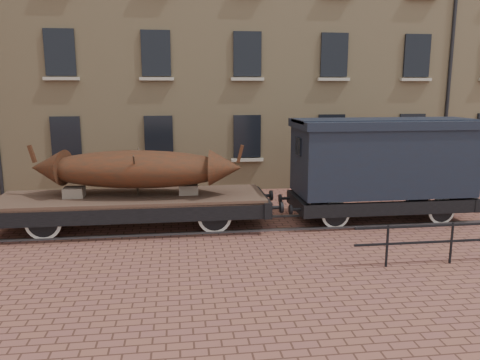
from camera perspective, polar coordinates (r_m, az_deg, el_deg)
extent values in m
plane|color=brown|center=(14.31, -0.23, -5.51)|extent=(90.00, 90.00, 0.00)
cube|color=tan|center=(24.25, 3.99, 17.98)|extent=(40.00, 10.00, 14.00)
cube|color=black|center=(19.14, -20.43, 4.74)|extent=(1.10, 0.12, 1.70)
cube|color=#ABA491|center=(19.19, -20.28, 1.90)|extent=(1.30, 0.18, 0.12)
cube|color=black|center=(18.67, -9.87, 5.13)|extent=(1.10, 0.12, 1.70)
cube|color=#ABA491|center=(18.73, -9.78, 2.22)|extent=(1.30, 0.18, 0.12)
cube|color=black|center=(18.86, 0.86, 5.35)|extent=(1.10, 0.12, 1.70)
cube|color=#ABA491|center=(18.92, 0.88, 2.47)|extent=(1.30, 0.18, 0.12)
cube|color=black|center=(19.67, 11.04, 5.39)|extent=(1.10, 0.12, 1.70)
cube|color=#ABA491|center=(19.73, 11.00, 2.62)|extent=(1.30, 0.18, 0.12)
cube|color=black|center=(21.05, 20.16, 5.28)|extent=(1.10, 0.12, 1.70)
cube|color=#ABA491|center=(21.10, 20.06, 2.70)|extent=(1.30, 0.18, 0.12)
cube|color=black|center=(19.09, -21.10, 14.32)|extent=(1.10, 0.12, 1.70)
cube|color=#ABA491|center=(18.99, -20.94, 11.48)|extent=(1.30, 0.18, 0.12)
cube|color=black|center=(18.62, -10.21, 14.97)|extent=(1.10, 0.12, 1.70)
cube|color=#ABA491|center=(18.52, -10.11, 12.05)|extent=(1.30, 0.18, 0.12)
cube|color=black|center=(18.81, 0.89, 15.10)|extent=(1.10, 0.12, 1.70)
cube|color=#ABA491|center=(18.71, 0.91, 12.21)|extent=(1.30, 0.18, 0.12)
cube|color=black|center=(19.62, 11.40, 14.72)|extent=(1.10, 0.12, 1.70)
cube|color=#ABA491|center=(19.53, 11.35, 11.95)|extent=(1.30, 0.18, 0.12)
cube|color=black|center=(21.00, 20.75, 13.99)|extent=(1.10, 0.12, 1.70)
cube|color=#ABA491|center=(20.91, 20.65, 11.40)|extent=(1.30, 0.18, 0.12)
cylinder|color=black|center=(21.88, 24.70, 17.78)|extent=(0.14, 0.14, 14.00)
cube|color=#59595E|center=(13.62, 0.16, -6.25)|extent=(30.00, 0.08, 0.06)
cube|color=#59595E|center=(14.99, -0.58, -4.62)|extent=(30.00, 0.08, 0.06)
cylinder|color=black|center=(11.47, 17.49, -7.69)|extent=(0.06, 0.06, 1.00)
cylinder|color=black|center=(12.22, 24.37, -7.03)|extent=(0.06, 0.06, 1.00)
cube|color=#45372D|center=(14.02, -12.98, -2.09)|extent=(7.65, 2.24, 0.12)
cube|color=black|center=(13.08, -13.35, -4.17)|extent=(7.65, 0.16, 0.46)
cube|color=black|center=(15.09, -12.58, -2.10)|extent=(7.65, 0.16, 0.46)
cube|color=black|center=(14.23, 2.60, -2.64)|extent=(0.22, 2.35, 0.46)
cylinder|color=black|center=(13.55, 4.36, -3.36)|extent=(0.36, 0.10, 0.10)
cylinder|color=black|center=(13.59, 5.08, -3.34)|extent=(0.08, 0.33, 0.33)
cylinder|color=black|center=(15.01, 3.16, -1.92)|extent=(0.36, 0.10, 0.10)
cylinder|color=black|center=(15.04, 3.81, -1.90)|extent=(0.08, 0.33, 0.33)
cylinder|color=black|center=(14.55, -22.15, -4.07)|extent=(0.10, 1.94, 0.10)
cylinder|color=white|center=(13.88, -22.88, -4.84)|extent=(0.98, 0.07, 0.98)
cylinder|color=black|center=(13.88, -22.88, -4.84)|extent=(0.80, 0.10, 0.80)
cube|color=black|center=(13.71, -23.09, -3.99)|extent=(0.92, 0.08, 0.10)
cylinder|color=white|center=(15.23, -21.49, -3.37)|extent=(0.98, 0.07, 0.98)
cylinder|color=black|center=(15.23, -21.49, -3.37)|extent=(0.80, 0.10, 0.80)
cube|color=black|center=(15.29, -21.44, -2.37)|extent=(0.92, 0.08, 0.10)
cylinder|color=black|center=(14.10, -3.35, -3.71)|extent=(0.10, 1.94, 0.10)
cylinder|color=white|center=(13.41, -3.12, -4.50)|extent=(0.98, 0.07, 0.98)
cylinder|color=black|center=(13.41, -3.12, -4.50)|extent=(0.80, 0.10, 0.80)
cube|color=black|center=(13.23, -3.09, -3.62)|extent=(0.92, 0.08, 0.10)
cylinder|color=white|center=(14.80, -3.55, -3.00)|extent=(0.98, 0.07, 0.98)
cylinder|color=black|center=(14.80, -3.55, -3.00)|extent=(0.80, 0.10, 0.80)
cube|color=black|center=(14.86, -3.60, -1.98)|extent=(0.92, 0.08, 0.10)
cube|color=black|center=(14.12, -12.91, -3.67)|extent=(4.08, 0.06, 0.06)
cube|color=#72655B|center=(14.23, -19.57, -1.42)|extent=(0.56, 0.51, 0.29)
cube|color=#72655B|center=(13.91, -6.31, -1.12)|extent=(0.56, 0.51, 0.29)
ellipsoid|color=#4A1F0F|center=(13.85, -12.46, 1.30)|extent=(5.60, 2.37, 1.09)
cone|color=#4A1F0F|center=(14.61, -22.39, 1.40)|extent=(1.06, 1.14, 1.03)
cube|color=#4A1F0F|center=(14.72, -24.02, 2.93)|extent=(0.23, 0.14, 0.52)
cone|color=#4A1F0F|center=(13.52, -1.76, 1.52)|extent=(1.06, 1.14, 1.03)
cube|color=#4A1F0F|center=(13.46, 0.03, 3.22)|extent=(0.23, 0.14, 0.52)
cylinder|color=#3C3125|center=(13.44, -12.59, 0.43)|extent=(0.05, 0.93, 1.32)
cylinder|color=#3C3125|center=(14.30, -12.30, 1.08)|extent=(0.05, 0.93, 1.32)
cube|color=black|center=(14.51, 18.22, -3.32)|extent=(5.30, 0.14, 0.40)
cube|color=black|center=(16.23, 15.28, -1.65)|extent=(5.30, 0.14, 0.40)
cube|color=black|center=(14.49, 7.05, -2.85)|extent=(0.19, 2.12, 0.40)
cylinder|color=black|center=(13.73, 6.18, -3.62)|extent=(0.07, 0.28, 0.28)
cylinder|color=black|center=(15.07, 4.92, -2.27)|extent=(0.07, 0.28, 0.28)
cube|color=black|center=(16.62, 25.03, -2.02)|extent=(0.19, 2.12, 0.40)
cylinder|color=black|center=(17.41, 24.90, -1.45)|extent=(0.07, 0.28, 0.28)
cylinder|color=black|center=(14.81, 10.68, -3.43)|extent=(0.09, 1.68, 0.09)
cylinder|color=white|center=(14.15, 11.59, -4.15)|extent=(0.85, 0.06, 0.85)
cylinder|color=black|center=(14.15, 11.59, -4.15)|extent=(0.69, 0.09, 0.69)
cylinder|color=white|center=(15.47, 9.86, -2.78)|extent=(0.85, 0.06, 0.85)
cylinder|color=black|center=(15.47, 9.86, -2.78)|extent=(0.69, 0.09, 0.69)
cylinder|color=black|center=(16.16, 22.07, -2.85)|extent=(0.09, 1.68, 0.09)
cylinder|color=white|center=(15.56, 23.36, -3.46)|extent=(0.85, 0.06, 0.85)
cylinder|color=black|center=(15.56, 23.36, -3.46)|extent=(0.69, 0.09, 0.69)
cylinder|color=white|center=(16.77, 20.87, -2.27)|extent=(0.85, 0.06, 0.85)
cylinder|color=black|center=(16.77, 20.87, -2.27)|extent=(0.69, 0.09, 0.69)
cube|color=black|center=(15.12, 16.93, 2.28)|extent=(5.30, 2.12, 2.03)
cube|color=black|center=(15.00, 17.18, 6.58)|extent=(5.45, 2.25, 0.25)
cube|color=black|center=(14.99, 17.20, 6.95)|extent=(5.45, 1.50, 0.11)
cube|color=black|center=(14.17, 7.15, 4.09)|extent=(0.07, 0.53, 0.53)
cube|color=black|center=(16.35, 25.60, 4.02)|extent=(0.07, 0.53, 0.53)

